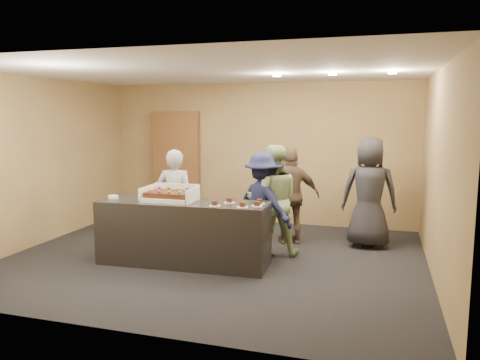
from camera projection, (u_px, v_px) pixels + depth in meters
The scene contains 17 objects.
room at pixel (214, 167), 6.74m from camera, with size 6.04×6.00×2.70m.
serving_counter at pixel (184, 233), 6.59m from camera, with size 2.40×0.70×0.90m, color black.
storage_cabinet at pixel (176, 165), 9.55m from camera, with size 0.99×0.15×2.17m, color brown.
cake_box at pixel (171, 197), 6.61m from camera, with size 0.72×0.50×0.21m.
sheet_cake at pixel (170, 194), 6.57m from camera, with size 0.62×0.43×0.12m.
plate_stack at pixel (113, 197), 6.79m from camera, with size 0.15×0.15×0.04m, color white.
slice_a at pixel (215, 204), 6.20m from camera, with size 0.15×0.15×0.07m.
slice_b at pixel (229, 201), 6.42m from camera, with size 0.15×0.15×0.07m.
slice_c at pixel (243, 206), 6.11m from camera, with size 0.15×0.15×0.07m.
slice_d at pixel (260, 202), 6.34m from camera, with size 0.15×0.15×0.07m.
slice_e at pixel (257, 205), 6.17m from camera, with size 0.15×0.15×0.07m.
person_server_grey at pixel (175, 200), 7.20m from camera, with size 0.58×0.38×1.58m, color #9E9DA2.
person_sage_man at pixel (273, 200), 7.00m from camera, with size 0.81×0.63×1.66m, color #90AB79.
person_navy_man at pixel (264, 205), 6.94m from camera, with size 1.01×0.58×1.56m, color #161A39.
person_brown_extra at pixel (291, 196), 7.62m from camera, with size 0.92×0.38×1.58m, color brown.
person_dark_suit at pixel (369, 192), 7.40m from camera, with size 0.86×0.56×1.77m, color #252529.
ceiling_spotlights at pixel (332, 74), 6.57m from camera, with size 1.72×0.12×0.03m.
Camera 1 is at (2.30, -6.30, 2.11)m, focal length 35.00 mm.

